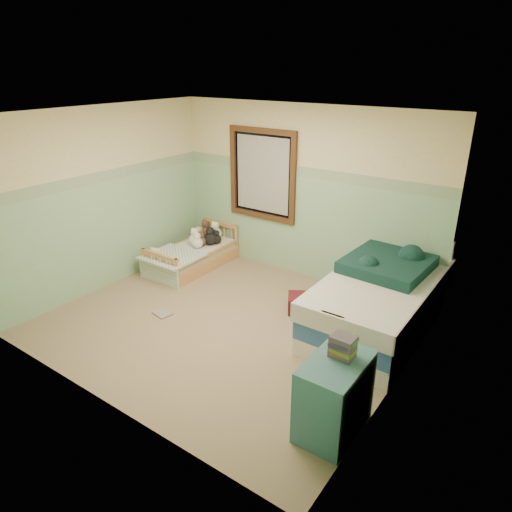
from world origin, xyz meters
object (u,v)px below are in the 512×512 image
Objects in this scene: toddler_bed_frame at (193,261)px; plush_floor_tan at (175,263)px; twin_bed_frame at (377,320)px; floor_book at (162,313)px; red_pillow at (302,303)px; dresser at (334,396)px; plush_floor_cream at (156,264)px.

plush_floor_tan is (-0.14, -0.26, 0.02)m from toddler_bed_frame.
floor_book is at bearing -151.60° from twin_bed_frame.
plush_floor_tan is 2.27m from red_pillow.
plush_floor_tan is 0.93× the size of floor_book.
twin_bed_frame is at bearing 3.30° from plush_floor_tan.
dresser reaches higher than twin_bed_frame.
toddler_bed_frame is 0.58m from plush_floor_cream.
plush_floor_cream is 4.00m from dresser.
toddler_bed_frame is at bearing 173.30° from red_pillow.
plush_floor_cream is at bearing 150.92° from floor_book.
plush_floor_tan is 0.61× the size of red_pillow.
plush_floor_tan is 3.23m from twin_bed_frame.
dresser is at bearing -80.19° from twin_bed_frame.
red_pillow is (-1.27, 1.66, -0.24)m from dresser.
twin_bed_frame is 9.39× the size of floor_book.
toddler_bed_frame is 3.91m from dresser.
floor_book is (-2.38, -1.28, -0.10)m from twin_bed_frame.
plush_floor_tan is (0.19, 0.22, -0.02)m from plush_floor_cream.
plush_floor_cream is at bearing 158.95° from dresser.
toddler_bed_frame is at bearing 61.55° from plush_floor_tan.
twin_bed_frame reaches higher than plush_floor_tan.
toddler_bed_frame is 2.04× the size of dresser.
plush_floor_cream is 0.74× the size of red_pillow.
plush_floor_cream is 3.43m from twin_bed_frame.
red_pillow is (2.13, -0.25, 0.02)m from toddler_bed_frame.
plush_floor_tan is at bearing -176.70° from twin_bed_frame.
plush_floor_cream is 2.47m from red_pillow.
dresser is 2.77m from floor_book.
toddler_bed_frame is 1.53m from floor_book.
plush_floor_tan is at bearing -118.45° from toddler_bed_frame.
toddler_bed_frame is 2.14m from red_pillow.
twin_bed_frame is 0.97m from red_pillow.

